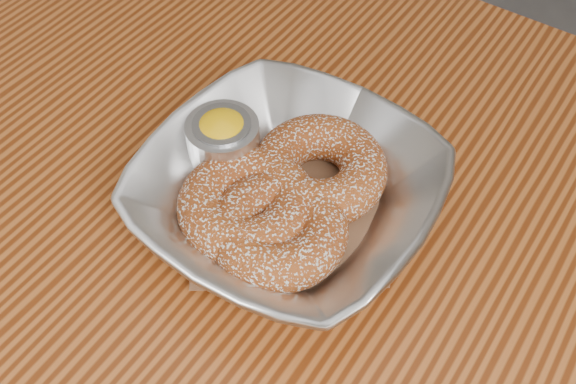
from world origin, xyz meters
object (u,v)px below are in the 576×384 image
Objects in this scene: donut_back at (320,169)px; donut_front at (278,229)px; donut_extra at (248,205)px; ramekin at (224,143)px; serving_bowl at (288,194)px; table at (342,375)px.

donut_front is (0.01, -0.07, -0.00)m from donut_back.
donut_extra is 0.06m from ramekin.
donut_front is at bearing -84.69° from donut_back.
serving_bowl reaches higher than donut_front.
table is at bearing -13.67° from donut_front.
table is 11.27× the size of donut_extra.
serving_bowl is at bearing -6.65° from ramekin.
serving_bowl is 0.07m from ramekin.
table is at bearing -20.41° from ramekin.
donut_back is 0.07m from donut_front.
table is 0.17m from donut_extra.
donut_back is (-0.08, 0.08, 0.13)m from table.
donut_front is 0.03m from donut_extra.
donut_front is 0.97× the size of donut_extra.
donut_back is at bearing 67.22° from donut_extra.
donut_extra is (-0.03, -0.06, -0.00)m from donut_back.
ramekin is at bearing 144.71° from donut_extra.
ramekin reaches higher than table.
table is at bearing -29.55° from serving_bowl.
serving_bowl is at bearing 150.45° from table.
ramekin reaches higher than donut_front.
serving_bowl reaches higher than donut_back.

